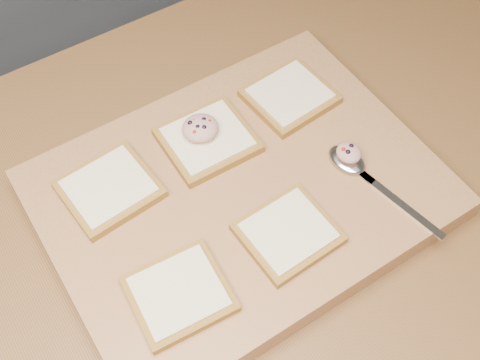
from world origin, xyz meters
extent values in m
cube|color=slate|center=(0.00, 0.00, 0.42)|extent=(1.90, 0.75, 0.84)
cube|color=brown|center=(0.00, 0.00, 0.87)|extent=(2.00, 0.80, 0.06)
cube|color=#AC7A49|center=(0.14, -0.02, 0.92)|extent=(0.53, 0.40, 0.04)
cube|color=olive|center=(-0.01, 0.06, 0.95)|extent=(0.13, 0.12, 0.01)
cube|color=beige|center=(-0.01, 0.06, 0.96)|extent=(0.11, 0.10, 0.00)
cube|color=olive|center=(0.15, 0.06, 0.95)|extent=(0.12, 0.11, 0.01)
cube|color=beige|center=(0.15, 0.06, 0.96)|extent=(0.11, 0.10, 0.00)
cube|color=olive|center=(0.29, 0.07, 0.95)|extent=(0.13, 0.12, 0.01)
cube|color=beige|center=(0.29, 0.07, 0.96)|extent=(0.11, 0.10, 0.00)
cube|color=olive|center=(-0.01, -0.12, 0.95)|extent=(0.12, 0.11, 0.01)
cube|color=beige|center=(-0.01, -0.12, 0.96)|extent=(0.11, 0.10, 0.00)
cube|color=olive|center=(0.15, -0.12, 0.95)|extent=(0.12, 0.11, 0.01)
cube|color=beige|center=(0.15, -0.12, 0.96)|extent=(0.10, 0.09, 0.00)
ellipsoid|color=tan|center=(0.14, 0.07, 0.97)|extent=(0.05, 0.05, 0.02)
sphere|color=black|center=(0.15, 0.08, 0.98)|extent=(0.01, 0.01, 0.01)
sphere|color=black|center=(0.13, 0.08, 0.98)|extent=(0.01, 0.01, 0.01)
sphere|color=black|center=(0.14, 0.06, 0.98)|extent=(0.01, 0.01, 0.01)
sphere|color=black|center=(0.13, 0.07, 0.98)|extent=(0.01, 0.01, 0.01)
sphere|color=#A5140C|center=(0.15, 0.07, 0.98)|extent=(0.01, 0.01, 0.01)
sphere|color=#A5140C|center=(0.14, 0.08, 0.98)|extent=(0.01, 0.01, 0.01)
sphere|color=#A5140C|center=(0.13, 0.07, 0.98)|extent=(0.01, 0.01, 0.01)
ellipsoid|color=silver|center=(0.29, -0.07, 0.95)|extent=(0.05, 0.07, 0.01)
cube|color=silver|center=(0.30, -0.10, 0.94)|extent=(0.02, 0.04, 0.00)
cube|color=silver|center=(0.31, -0.16, 0.94)|extent=(0.04, 0.15, 0.00)
ellipsoid|color=tan|center=(0.29, -0.07, 0.96)|extent=(0.03, 0.04, 0.02)
sphere|color=black|center=(0.30, -0.07, 0.97)|extent=(0.01, 0.01, 0.01)
sphere|color=black|center=(0.29, -0.07, 0.97)|extent=(0.01, 0.01, 0.01)
sphere|color=#A5140C|center=(0.29, -0.07, 0.97)|extent=(0.01, 0.01, 0.01)
camera|label=1|loc=(-0.10, -0.40, 1.63)|focal=45.00mm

